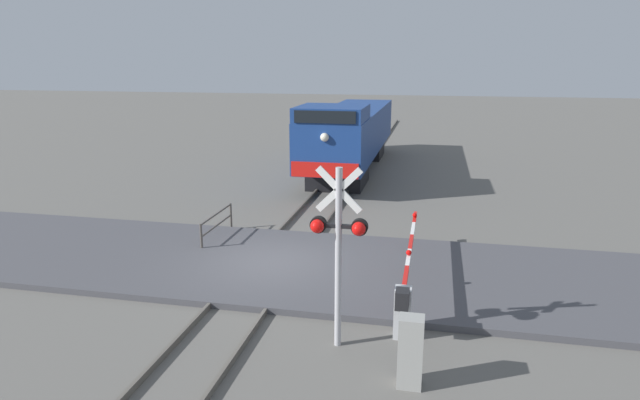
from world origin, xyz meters
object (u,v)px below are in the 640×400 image
(locomotive, at_px, (351,134))
(utility_cabinet, at_px, (410,352))
(guard_railing, at_px, (217,222))
(crossing_gate, at_px, (406,285))
(crossing_signal, at_px, (338,239))

(locomotive, relative_size, utility_cabinet, 10.78)
(guard_railing, bearing_deg, locomotive, 78.78)
(locomotive, height_order, crossing_gate, locomotive)
(crossing_gate, xyz_separation_m, utility_cabinet, (0.26, -2.81, -0.11))
(locomotive, relative_size, crossing_gate, 2.20)
(locomotive, bearing_deg, guard_railing, -101.22)
(locomotive, distance_m, crossing_gate, 17.52)
(crossing_signal, xyz_separation_m, guard_railing, (-5.17, 5.98, -1.77))
(crossing_gate, bearing_deg, crossing_signal, -128.42)
(crossing_gate, relative_size, guard_railing, 2.60)
(crossing_gate, bearing_deg, utility_cabinet, -84.76)
(utility_cabinet, bearing_deg, guard_railing, 133.32)
(locomotive, distance_m, guard_railing, 13.02)
(crossing_signal, height_order, crossing_gate, crossing_signal)
(locomotive, height_order, guard_railing, locomotive)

